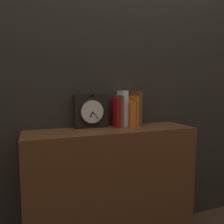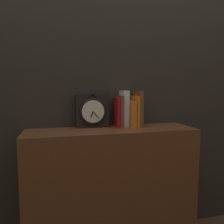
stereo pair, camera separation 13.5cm
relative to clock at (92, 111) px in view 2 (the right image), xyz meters
name	(u,v)px [view 2 (the right image)]	position (x,y,z in m)	size (l,w,h in m)	color
wall_back	(106,53)	(0.11, 0.07, 0.39)	(6.00, 0.05, 2.60)	#2D2823
bookshelf	(112,191)	(0.11, -0.10, -0.51)	(1.06, 0.29, 0.81)	brown
clock	(92,111)	(0.00, 0.00, 0.00)	(0.21, 0.07, 0.22)	black
book_slot0_red	(117,112)	(0.16, -0.02, -0.01)	(0.02, 0.12, 0.19)	red
book_slot1_brown	(120,111)	(0.18, -0.03, 0.00)	(0.02, 0.13, 0.21)	brown
book_slot2_white	(124,109)	(0.21, -0.02, 0.01)	(0.04, 0.11, 0.24)	white
book_slot3_orange	(131,114)	(0.25, -0.03, -0.02)	(0.04, 0.14, 0.17)	orange
book_slot4_orange	(135,111)	(0.28, -0.03, 0.00)	(0.02, 0.14, 0.21)	orange
book_slot5_brown	(138,109)	(0.31, -0.03, 0.01)	(0.03, 0.13, 0.24)	brown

